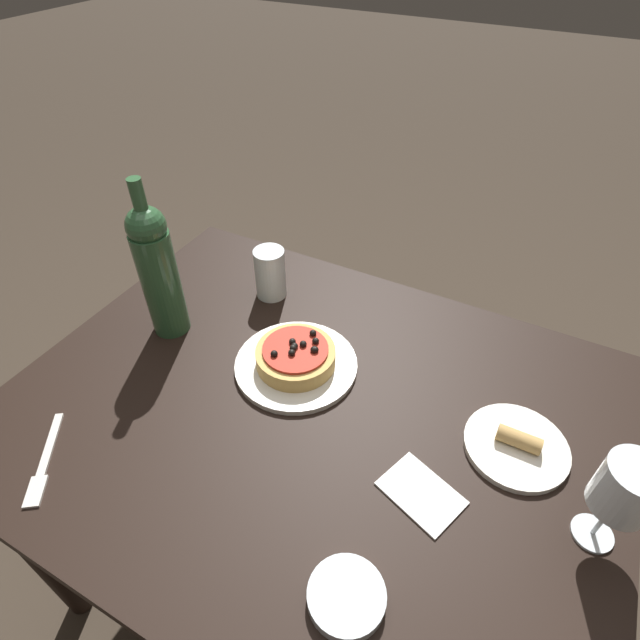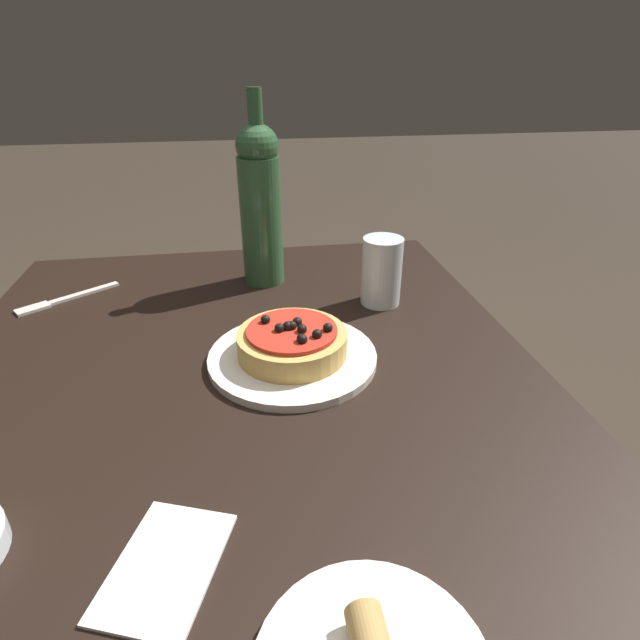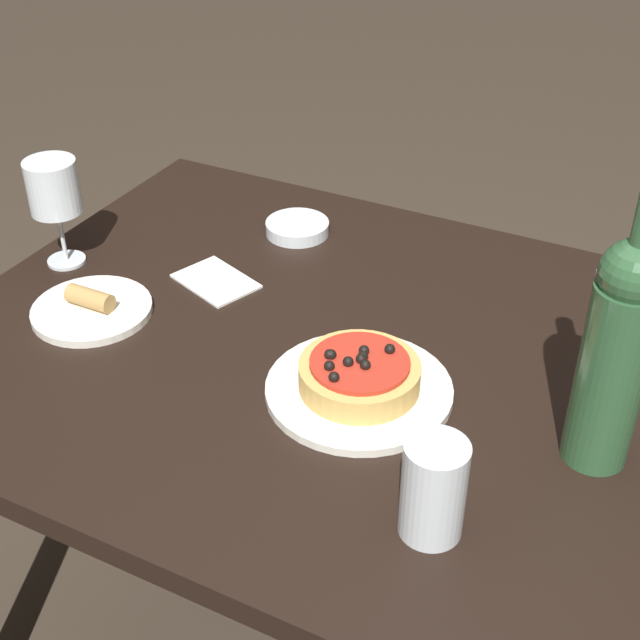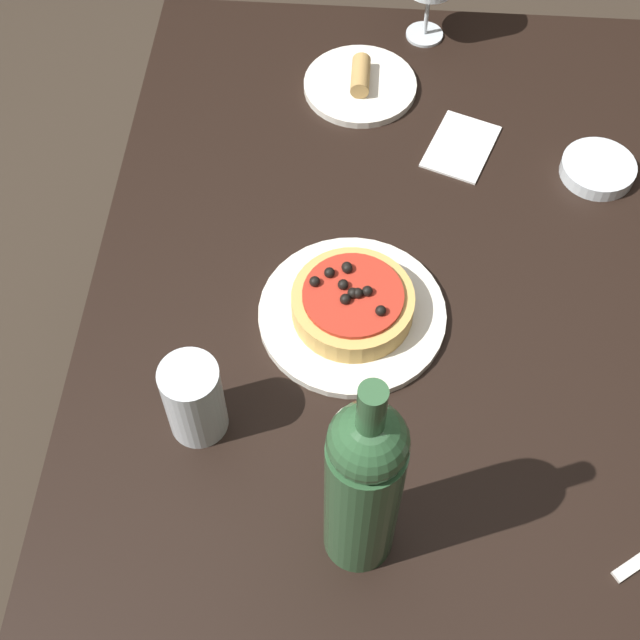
# 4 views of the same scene
# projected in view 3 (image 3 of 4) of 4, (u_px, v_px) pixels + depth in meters

# --- Properties ---
(dining_table) EXTENTS (1.11, 0.86, 0.70)m
(dining_table) POSITION_uv_depth(u_px,v_px,m) (333.00, 399.00, 1.30)
(dining_table) COLOR black
(dining_table) RESTS_ON ground_plane
(dinner_plate) EXTENTS (0.25, 0.25, 0.01)m
(dinner_plate) POSITION_uv_depth(u_px,v_px,m) (359.00, 390.00, 1.16)
(dinner_plate) COLOR white
(dinner_plate) RESTS_ON dining_table
(pizza) EXTENTS (0.16, 0.16, 0.05)m
(pizza) POSITION_uv_depth(u_px,v_px,m) (359.00, 374.00, 1.15)
(pizza) COLOR tan
(pizza) RESTS_ON dinner_plate
(wine_glass) EXTENTS (0.08, 0.08, 0.18)m
(wine_glass) POSITION_uv_depth(u_px,v_px,m) (53.00, 190.00, 1.37)
(wine_glass) COLOR silver
(wine_glass) RESTS_ON dining_table
(wine_bottle) EXTENTS (0.08, 0.08, 0.35)m
(wine_bottle) POSITION_uv_depth(u_px,v_px,m) (617.00, 351.00, 0.98)
(wine_bottle) COLOR #2D5633
(wine_bottle) RESTS_ON dining_table
(water_cup) EXTENTS (0.07, 0.07, 0.12)m
(water_cup) POSITION_uv_depth(u_px,v_px,m) (433.00, 489.00, 0.94)
(water_cup) COLOR silver
(water_cup) RESTS_ON dining_table
(side_bowl) EXTENTS (0.11, 0.11, 0.02)m
(side_bowl) POSITION_uv_depth(u_px,v_px,m) (297.00, 228.00, 1.52)
(side_bowl) COLOR silver
(side_bowl) RESTS_ON dining_table
(fork) EXTENTS (0.12, 0.16, 0.00)m
(fork) POSITION_uv_depth(u_px,v_px,m) (625.00, 296.00, 1.35)
(fork) COLOR beige
(fork) RESTS_ON dining_table
(side_plate) EXTENTS (0.18, 0.18, 0.04)m
(side_plate) POSITION_uv_depth(u_px,v_px,m) (92.00, 308.00, 1.32)
(side_plate) COLOR white
(side_plate) RESTS_ON dining_table
(paper_napkin) EXTENTS (0.15, 0.13, 0.00)m
(paper_napkin) POSITION_uv_depth(u_px,v_px,m) (216.00, 281.00, 1.39)
(paper_napkin) COLOR white
(paper_napkin) RESTS_ON dining_table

